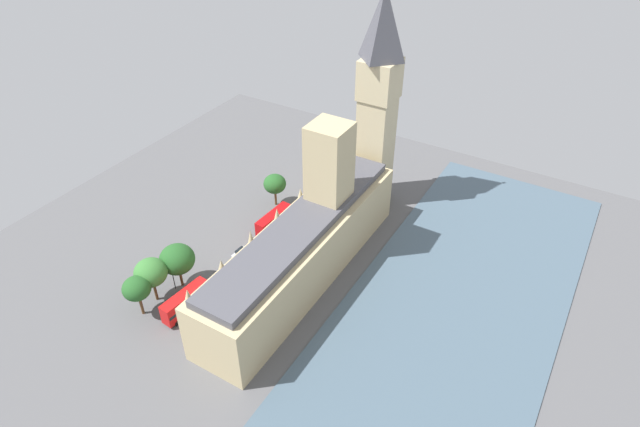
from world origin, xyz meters
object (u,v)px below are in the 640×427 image
at_px(double_decker_bus_midblock, 274,221).
at_px(car_blue_by_river_gate, 229,272).
at_px(pedestrian_near_tower, 201,330).
at_px(plane_tree_slot_10, 177,259).
at_px(plane_tree_trailing, 275,184).
at_px(clock_tower, 378,98).
at_px(plane_tree_corner, 151,273).
at_px(car_dark_green_under_trees, 310,207).
at_px(double_decker_bus_leading, 186,301).
at_px(pedestrian_opposite_hall, 261,273).
at_px(street_lamp_slot_11, 172,273).
at_px(car_white_far_end, 241,253).
at_px(parliament_building, 307,241).
at_px(plane_tree_kerbside, 137,289).

xyz_separation_m(double_decker_bus_midblock, car_blue_by_river_gate, (-0.68, 17.67, -1.75)).
bearing_deg(pedestrian_near_tower, car_blue_by_river_gate, -67.58).
xyz_separation_m(car_blue_by_river_gate, plane_tree_slot_10, (6.53, 7.04, 5.99)).
bearing_deg(plane_tree_trailing, clock_tower, -140.83).
bearing_deg(plane_tree_slot_10, plane_tree_trailing, -90.45).
height_order(clock_tower, plane_tree_corner, clock_tower).
bearing_deg(car_dark_green_under_trees, double_decker_bus_leading, 90.96).
relative_size(pedestrian_opposite_hall, street_lamp_slot_11, 0.27).
height_order(car_white_far_end, pedestrian_near_tower, car_white_far_end).
bearing_deg(pedestrian_near_tower, street_lamp_slot_11, -24.11).
bearing_deg(car_blue_by_river_gate, parliament_building, 38.54).
distance_m(car_blue_by_river_gate, pedestrian_opposite_hall, 6.79).
bearing_deg(plane_tree_trailing, car_dark_green_under_trees, -164.68).
relative_size(clock_tower, plane_tree_kerbside, 5.83).
xyz_separation_m(pedestrian_opposite_hall, plane_tree_kerbside, (13.33, 20.43, 5.84)).
height_order(plane_tree_kerbside, plane_tree_corner, plane_tree_corner).
height_order(pedestrian_near_tower, street_lamp_slot_11, street_lamp_slot_11).
bearing_deg(car_blue_by_river_gate, plane_tree_trailing, 106.51).
relative_size(parliament_building, double_decker_bus_leading, 5.42).
bearing_deg(street_lamp_slot_11, car_white_far_end, -109.26).
relative_size(pedestrian_near_tower, plane_tree_slot_10, 0.17).
bearing_deg(plane_tree_corner, plane_tree_trailing, -92.49).
distance_m(parliament_building, car_blue_by_river_gate, 18.10).
bearing_deg(plane_tree_corner, plane_tree_kerbside, 96.04).
bearing_deg(pedestrian_opposite_hall, plane_tree_slot_10, 79.52).
height_order(pedestrian_opposite_hall, street_lamp_slot_11, street_lamp_slot_11).
xyz_separation_m(double_decker_bus_leading, plane_tree_trailing, (5.75, -38.53, 3.43)).
relative_size(parliament_building, car_white_far_end, 14.07).
bearing_deg(car_blue_by_river_gate, double_decker_bus_midblock, 95.36).
bearing_deg(pedestrian_opposite_hall, plane_tree_corner, 88.67).
height_order(car_dark_green_under_trees, double_decker_bus_leading, double_decker_bus_leading).
bearing_deg(double_decker_bus_leading, pedestrian_opposite_hall, 73.14).
distance_m(double_decker_bus_leading, plane_tree_slot_10, 8.93).
relative_size(pedestrian_near_tower, plane_tree_corner, 0.17).
distance_m(parliament_building, double_decker_bus_leading, 26.40).
relative_size(car_dark_green_under_trees, plane_tree_kerbside, 0.47).
xyz_separation_m(plane_tree_corner, street_lamp_slot_11, (-1.08, -4.07, -2.80)).
bearing_deg(street_lamp_slot_11, parliament_building, -138.15).
bearing_deg(pedestrian_near_tower, car_white_far_end, -69.00).
bearing_deg(double_decker_bus_leading, double_decker_bus_midblock, 95.47).
xyz_separation_m(double_decker_bus_midblock, double_decker_bus_leading, (-0.16, 29.77, 0.00)).
distance_m(parliament_building, pedestrian_near_tower, 26.78).
relative_size(pedestrian_opposite_hall, plane_tree_corner, 0.17).
height_order(car_dark_green_under_trees, street_lamp_slot_11, street_lamp_slot_11).
relative_size(double_decker_bus_leading, plane_tree_corner, 1.08).
bearing_deg(plane_tree_corner, double_decker_bus_midblock, -103.48).
relative_size(parliament_building, street_lamp_slot_11, 9.39).
bearing_deg(double_decker_bus_leading, car_dark_green_under_trees, 91.18).
xyz_separation_m(clock_tower, car_dark_green_under_trees, (10.29, 13.03, -26.00)).
bearing_deg(plane_tree_corner, car_white_far_end, -108.33).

